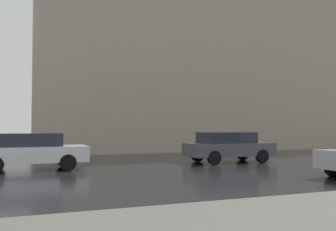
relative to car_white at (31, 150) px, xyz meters
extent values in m
cube|color=tan|center=(15.55, -14.13, 8.75)|extent=(17.11, 27.35, 19.01)
cube|color=silver|center=(0.00, -0.04, -0.15)|extent=(1.75, 4.10, 0.60)
cube|color=#232833|center=(0.00, 0.11, 0.40)|extent=(1.54, 2.46, 0.50)
cylinder|color=black|center=(0.83, -1.29, -0.45)|extent=(0.20, 0.62, 0.62)
cylinder|color=black|center=(-0.83, -1.29, -0.45)|extent=(0.20, 0.62, 0.62)
cube|color=#4C4C51|center=(0.00, -8.74, -0.15)|extent=(1.75, 4.10, 0.60)
cube|color=#232833|center=(0.00, -8.59, 0.40)|extent=(1.54, 2.46, 0.50)
cylinder|color=black|center=(0.83, -9.99, -0.45)|extent=(0.20, 0.62, 0.62)
cylinder|color=black|center=(-0.83, -9.99, -0.45)|extent=(0.20, 0.62, 0.62)
cylinder|color=black|center=(0.83, -7.49, -0.45)|extent=(0.20, 0.62, 0.62)
cylinder|color=black|center=(-0.83, -7.49, -0.45)|extent=(0.20, 0.62, 0.62)
cylinder|color=black|center=(-5.67, -9.30, -0.45)|extent=(0.20, 0.62, 0.62)
camera|label=1|loc=(-15.09, 0.28, 0.85)|focal=39.40mm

